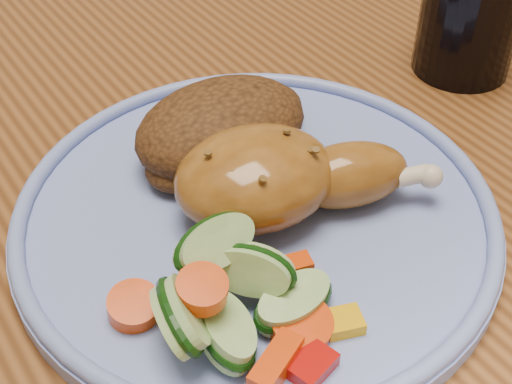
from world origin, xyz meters
The scene contains 7 objects.
dining_table centered at (0.00, 0.00, 0.67)m, with size 0.90×1.40×0.75m.
plate centered at (-0.03, -0.10, 0.76)m, with size 0.29×0.29×0.01m, color #7289D7.
plate_rim centered at (-0.03, -0.10, 0.77)m, with size 0.29×0.29×0.01m, color #7289D7.
chicken_leg centered at (-0.01, -0.11, 0.79)m, with size 0.16×0.11×0.05m.
rice_pilaf centered at (-0.01, -0.04, 0.78)m, with size 0.13×0.09×0.05m.
vegetable_pile centered at (-0.08, -0.16, 0.78)m, with size 0.11×0.11×0.06m.
drinking_glass centered at (0.21, -0.05, 0.80)m, with size 0.08×0.08×0.10m, color black.
Camera 1 is at (-0.20, -0.36, 1.06)m, focal length 50.00 mm.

